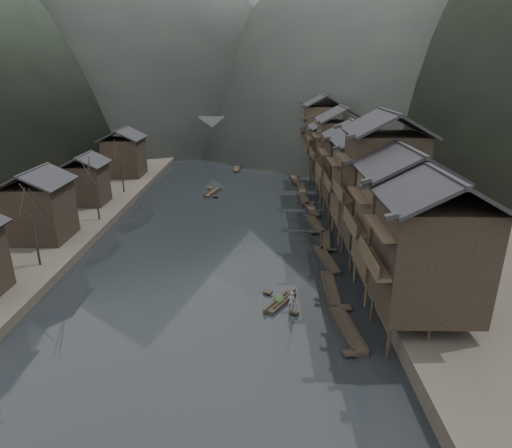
{
  "coord_description": "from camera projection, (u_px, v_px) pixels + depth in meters",
  "views": [
    {
      "loc": [
        5.05,
        -36.47,
        19.6
      ],
      "look_at": [
        4.37,
        10.97,
        2.5
      ],
      "focal_mm": 30.0,
      "sensor_mm": 36.0,
      "label": 1
    }
  ],
  "objects": [
    {
      "name": "bamboo_pole",
      "position": [
        295.0,
        271.0,
        35.45
      ],
      "size": [
        1.11,
        2.69,
        3.38
      ],
      "primitive_type": "cylinder",
      "rotation": [
        0.7,
        0.0,
        -0.38
      ],
      "color": "#8C7A51",
      "rests_on": "boatman"
    },
    {
      "name": "right_bank",
      "position": [
        426.0,
        179.0,
        77.87
      ],
      "size": [
        40.0,
        200.0,
        1.8
      ],
      "primitive_type": "cube",
      "color": "#2D2823",
      "rests_on": "ground"
    },
    {
      "name": "midriver_boats",
      "position": [
        225.0,
        181.0,
        79.75
      ],
      "size": [
        4.86,
        23.47,
        0.45
      ],
      "color": "black",
      "rests_on": "water"
    },
    {
      "name": "stilt_houses",
      "position": [
        356.0,
        157.0,
        55.84
      ],
      "size": [
        9.0,
        67.6,
        16.16
      ],
      "color": "black",
      "rests_on": "ground"
    },
    {
      "name": "moored_sampans",
      "position": [
        308.0,
        209.0,
        63.49
      ],
      "size": [
        3.24,
        69.24,
        0.47
      ],
      "color": "black",
      "rests_on": "water"
    },
    {
      "name": "left_houses",
      "position": [
        75.0,
        179.0,
        58.29
      ],
      "size": [
        8.1,
        53.2,
        8.73
      ],
      "color": "black",
      "rests_on": "left_bank"
    },
    {
      "name": "water",
      "position": [
        209.0,
        287.0,
        41.02
      ],
      "size": [
        300.0,
        300.0,
        0.0
      ],
      "primitive_type": "plane",
      "color": "black",
      "rests_on": "ground"
    },
    {
      "name": "boatman",
      "position": [
        291.0,
        298.0,
        36.33
      ],
      "size": [
        0.74,
        0.58,
        1.77
      ],
      "primitive_type": "imported",
      "rotation": [
        0.0,
        0.0,
        2.87
      ],
      "color": "#5E5E61",
      "rests_on": "hero_sampan"
    },
    {
      "name": "bare_trees",
      "position": [
        63.0,
        194.0,
        47.35
      ],
      "size": [
        3.76,
        42.93,
        7.53
      ],
      "color": "black",
      "rests_on": "left_bank"
    },
    {
      "name": "stone_bridge",
      "position": [
        242.0,
        132.0,
        107.01
      ],
      "size": [
        40.0,
        6.0,
        9.0
      ],
      "color": "#4C4C4F",
      "rests_on": "ground"
    },
    {
      "name": "hero_sampan",
      "position": [
        280.0,
        302.0,
        38.01
      ],
      "size": [
        3.15,
        4.35,
        0.43
      ],
      "color": "black",
      "rests_on": "water"
    },
    {
      "name": "left_bank",
      "position": [
        45.0,
        179.0,
        78.91
      ],
      "size": [
        40.0,
        200.0,
        1.2
      ],
      "primitive_type": "cube",
      "color": "#2D2823",
      "rests_on": "ground"
    },
    {
      "name": "cargo_heap",
      "position": [
        279.0,
        295.0,
        38.0
      ],
      "size": [
        1.02,
        1.34,
        0.61
      ],
      "primitive_type": "ellipsoid",
      "color": "black",
      "rests_on": "hero_sampan"
    }
  ]
}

